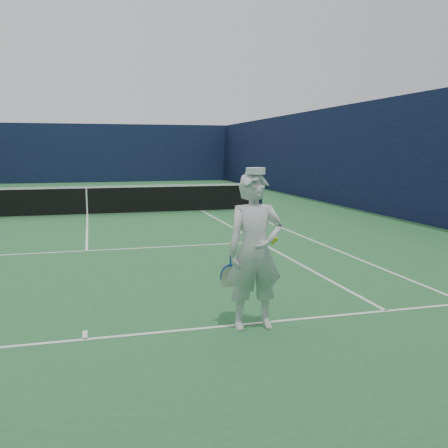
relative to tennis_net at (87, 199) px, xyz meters
name	(u,v)px	position (x,y,z in m)	size (l,w,h in m)	color
ground	(87,215)	(0.00, 0.00, -0.55)	(80.00, 80.00, 0.00)	#276834
court_markings	(87,215)	(0.00, 0.00, -0.55)	(11.03, 23.83, 0.01)	white
windscreen_fence	(85,157)	(0.00, 0.00, 1.45)	(20.12, 36.12, 4.00)	#0D1733
tennis_net	(87,199)	(0.00, 0.00, 0.00)	(12.88, 0.09, 1.07)	#141E4C
tennis_player	(255,251)	(2.11, -12.00, 0.45)	(0.79, 0.53, 2.05)	white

